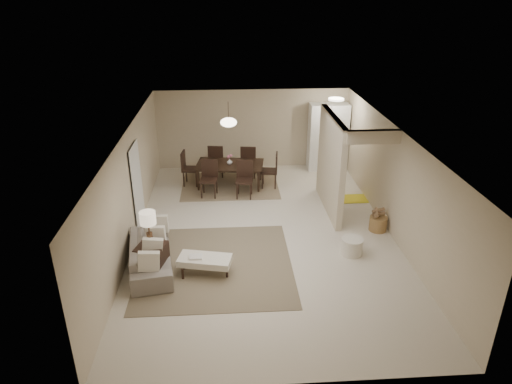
{
  "coord_description": "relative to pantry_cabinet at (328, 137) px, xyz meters",
  "views": [
    {
      "loc": [
        -0.81,
        -9.43,
        5.36
      ],
      "look_at": [
        -0.18,
        0.1,
        1.05
      ],
      "focal_mm": 32.0,
      "sensor_mm": 36.0,
      "label": 1
    }
  ],
  "objects": [
    {
      "name": "vase",
      "position": [
        -3.1,
        -1.22,
        -0.29
      ],
      "size": [
        0.21,
        0.21,
        0.17
      ],
      "primitive_type": "imported",
      "rotation": [
        0.0,
        0.0,
        0.4
      ],
      "color": "silver",
      "rests_on": "dining_table"
    },
    {
      "name": "right_wall",
      "position": [
        0.65,
        -4.15,
        0.2
      ],
      "size": [
        0.0,
        9.0,
        9.0
      ],
      "primitive_type": "plane",
      "rotation": [
        1.57,
        0.0,
        -1.57
      ],
      "color": "#C1B192",
      "rests_on": "floor"
    },
    {
      "name": "back_wall",
      "position": [
        -2.35,
        0.35,
        0.2
      ],
      "size": [
        6.0,
        0.0,
        6.0
      ],
      "primitive_type": "plane",
      "rotation": [
        1.57,
        0.0,
        0.0
      ],
      "color": "#C1B192",
      "rests_on": "floor"
    },
    {
      "name": "doorway",
      "position": [
        -5.32,
        -3.55,
        -0.03
      ],
      "size": [
        0.04,
        0.9,
        2.04
      ],
      "primitive_type": "cube",
      "color": "black",
      "rests_on": "floor"
    },
    {
      "name": "left_wall",
      "position": [
        -5.35,
        -4.15,
        0.2
      ],
      "size": [
        0.0,
        9.0,
        9.0
      ],
      "primitive_type": "plane",
      "rotation": [
        1.57,
        0.0,
        1.57
      ],
      "color": "#C1B192",
      "rests_on": "floor"
    },
    {
      "name": "wicker_basket",
      "position": [
        0.4,
        -4.15,
        -0.87
      ],
      "size": [
        0.5,
        0.5,
        0.35
      ],
      "primitive_type": "cylinder",
      "rotation": [
        0.0,
        0.0,
        0.23
      ],
      "color": "olive",
      "rests_on": "floor"
    },
    {
      "name": "pantry_cabinet",
      "position": [
        0.0,
        0.0,
        0.0
      ],
      "size": [
        1.2,
        0.55,
        2.1
      ],
      "primitive_type": "cube",
      "color": "white",
      "rests_on": "floor"
    },
    {
      "name": "round_pouf",
      "position": [
        -0.5,
        -5.16,
        -0.86
      ],
      "size": [
        0.48,
        0.48,
        0.37
      ],
      "primitive_type": "cylinder",
      "color": "silver",
      "rests_on": "floor"
    },
    {
      "name": "partition",
      "position": [
        -0.55,
        -2.9,
        0.2
      ],
      "size": [
        0.15,
        2.5,
        2.5
      ],
      "primitive_type": "cube",
      "color": "#C1B192",
      "rests_on": "floor"
    },
    {
      "name": "floor",
      "position": [
        -2.35,
        -4.15,
        -1.05
      ],
      "size": [
        9.0,
        9.0,
        0.0
      ],
      "primitive_type": "plane",
      "color": "beige",
      "rests_on": "ground"
    },
    {
      "name": "side_table",
      "position": [
        -4.75,
        -5.55,
        -0.75
      ],
      "size": [
        0.68,
        0.68,
        0.61
      ],
      "primitive_type": "cube",
      "rotation": [
        0.0,
        0.0,
        -0.28
      ],
      "color": "black",
      "rests_on": "floor"
    },
    {
      "name": "yellow_mat",
      "position": [
        0.3,
        -2.37,
        -1.04
      ],
      "size": [
        0.94,
        0.57,
        0.01
      ],
      "primitive_type": "cube",
      "rotation": [
        0.0,
        0.0,
        -0.0
      ],
      "color": "yellow",
      "rests_on": "floor"
    },
    {
      "name": "pendant_light",
      "position": [
        -3.1,
        -1.22,
        0.87
      ],
      "size": [
        0.46,
        0.46,
        0.71
      ],
      "color": "#4B3220",
      "rests_on": "ceiling"
    },
    {
      "name": "ceiling",
      "position": [
        -2.35,
        -4.15,
        1.45
      ],
      "size": [
        9.0,
        9.0,
        0.0
      ],
      "primitive_type": "plane",
      "rotation": [
        3.14,
        0.0,
        0.0
      ],
      "color": "white",
      "rests_on": "back_wall"
    },
    {
      "name": "living_rug",
      "position": [
        -3.47,
        -5.4,
        -1.04
      ],
      "size": [
        3.2,
        3.2,
        0.01
      ],
      "primitive_type": "cube",
      "color": "brown",
      "rests_on": "floor"
    },
    {
      "name": "ottoman_bench",
      "position": [
        -3.67,
        -5.7,
        -0.75
      ],
      "size": [
        1.14,
        0.7,
        0.38
      ],
      "rotation": [
        0.0,
        0.0,
        -0.22
      ],
      "color": "silver",
      "rests_on": "living_rug"
    },
    {
      "name": "flush_light",
      "position": [
        -0.05,
        -0.95,
        1.41
      ],
      "size": [
        0.44,
        0.44,
        0.05
      ],
      "primitive_type": "cylinder",
      "color": "white",
      "rests_on": "ceiling"
    },
    {
      "name": "dining_chairs",
      "position": [
        -3.1,
        -1.22,
        -0.54
      ],
      "size": [
        2.79,
        2.16,
        1.03
      ],
      "color": "black",
      "rests_on": "dining_rug"
    },
    {
      "name": "dining_rug",
      "position": [
        -3.1,
        -1.22,
        -1.04
      ],
      "size": [
        2.8,
        2.1,
        0.01
      ],
      "primitive_type": "cube",
      "color": "#836C51",
      "rests_on": "floor"
    },
    {
      "name": "table_lamp",
      "position": [
        -4.75,
        -5.55,
        0.12
      ],
      "size": [
        0.32,
        0.32,
        0.76
      ],
      "color": "#4B3220",
      "rests_on": "side_table"
    },
    {
      "name": "sofa",
      "position": [
        -4.8,
        -5.4,
        -0.75
      ],
      "size": [
        2.15,
        1.12,
        0.6
      ],
      "primitive_type": "imported",
      "rotation": [
        0.0,
        0.0,
        1.73
      ],
      "color": "gray",
      "rests_on": "floor"
    },
    {
      "name": "dining_table",
      "position": [
        -3.1,
        -1.22,
        -0.71
      ],
      "size": [
        2.04,
        1.32,
        0.67
      ],
      "primitive_type": "imported",
      "rotation": [
        0.0,
        0.0,
        -0.13
      ],
      "color": "black",
      "rests_on": "dining_rug"
    }
  ]
}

